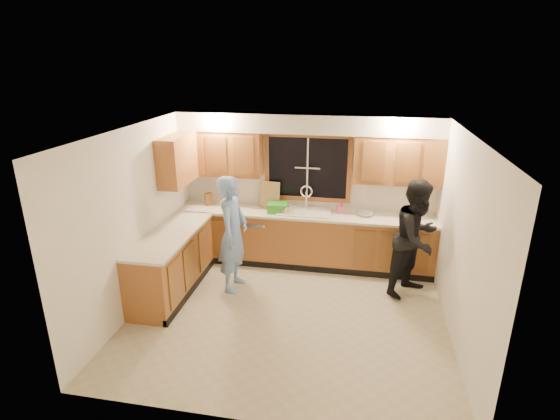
# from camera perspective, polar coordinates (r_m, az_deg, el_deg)

# --- Properties ---
(floor) EXTENTS (4.20, 4.20, 0.00)m
(floor) POSITION_cam_1_polar(r_m,az_deg,el_deg) (6.16, 1.01, -13.46)
(floor) COLOR #BBB190
(floor) RESTS_ON ground
(ceiling) EXTENTS (4.20, 4.20, 0.00)m
(ceiling) POSITION_cam_1_polar(r_m,az_deg,el_deg) (5.23, 1.18, 10.17)
(ceiling) COLOR silver
(wall_back) EXTENTS (4.20, 0.00, 4.20)m
(wall_back) POSITION_cam_1_polar(r_m,az_deg,el_deg) (7.35, 3.57, 2.89)
(wall_back) COLOR white
(wall_back) RESTS_ON ground
(wall_left) EXTENTS (0.00, 3.80, 3.80)m
(wall_left) POSITION_cam_1_polar(r_m,az_deg,el_deg) (6.25, -18.26, -1.14)
(wall_left) COLOR white
(wall_left) RESTS_ON ground
(wall_right) EXTENTS (0.00, 3.80, 3.80)m
(wall_right) POSITION_cam_1_polar(r_m,az_deg,el_deg) (5.65, 22.64, -3.90)
(wall_right) COLOR white
(wall_right) RESTS_ON ground
(base_cabinets_back) EXTENTS (4.20, 0.60, 0.88)m
(base_cabinets_back) POSITION_cam_1_polar(r_m,az_deg,el_deg) (7.35, 3.14, -3.84)
(base_cabinets_back) COLOR #AB6631
(base_cabinets_back) RESTS_ON ground
(base_cabinets_left) EXTENTS (0.60, 1.90, 0.88)m
(base_cabinets_left) POSITION_cam_1_polar(r_m,az_deg,el_deg) (6.72, -13.87, -6.77)
(base_cabinets_left) COLOR #AB6631
(base_cabinets_left) RESTS_ON ground
(countertop_back) EXTENTS (4.20, 0.63, 0.04)m
(countertop_back) POSITION_cam_1_polar(r_m,az_deg,el_deg) (7.16, 3.19, -0.51)
(countertop_back) COLOR #F2E7CC
(countertop_back) RESTS_ON base_cabinets_back
(countertop_left) EXTENTS (0.63, 1.90, 0.04)m
(countertop_left) POSITION_cam_1_polar(r_m,az_deg,el_deg) (6.52, -14.07, -3.15)
(countertop_left) COLOR #F2E7CC
(countertop_left) RESTS_ON base_cabinets_left
(upper_cabinets_left) EXTENTS (1.35, 0.33, 0.75)m
(upper_cabinets_left) POSITION_cam_1_polar(r_m,az_deg,el_deg) (7.36, -7.67, 7.39)
(upper_cabinets_left) COLOR #AB6631
(upper_cabinets_left) RESTS_ON wall_back
(upper_cabinets_right) EXTENTS (1.35, 0.33, 0.75)m
(upper_cabinets_right) POSITION_cam_1_polar(r_m,az_deg,el_deg) (7.02, 15.18, 6.30)
(upper_cabinets_right) COLOR #AB6631
(upper_cabinets_right) RESTS_ON wall_back
(upper_cabinets_return) EXTENTS (0.33, 0.90, 0.75)m
(upper_cabinets_return) POSITION_cam_1_polar(r_m,az_deg,el_deg) (6.98, -13.25, 6.38)
(upper_cabinets_return) COLOR #AB6631
(upper_cabinets_return) RESTS_ON wall_left
(soffit) EXTENTS (4.20, 0.35, 0.30)m
(soffit) POSITION_cam_1_polar(r_m,az_deg,el_deg) (6.94, 3.57, 11.21)
(soffit) COLOR silver
(soffit) RESTS_ON wall_back
(window_frame) EXTENTS (1.44, 0.03, 1.14)m
(window_frame) POSITION_cam_1_polar(r_m,az_deg,el_deg) (7.25, 3.61, 5.52)
(window_frame) COLOR black
(window_frame) RESTS_ON wall_back
(sink) EXTENTS (0.86, 0.52, 0.57)m
(sink) POSITION_cam_1_polar(r_m,az_deg,el_deg) (7.19, 3.20, -0.72)
(sink) COLOR white
(sink) RESTS_ON countertop_back
(dishwasher) EXTENTS (0.60, 0.56, 0.82)m
(dishwasher) POSITION_cam_1_polar(r_m,az_deg,el_deg) (7.50, -3.34, -3.60)
(dishwasher) COLOR white
(dishwasher) RESTS_ON floor
(stove) EXTENTS (0.58, 0.75, 0.90)m
(stove) POSITION_cam_1_polar(r_m,az_deg,el_deg) (6.26, -15.99, -8.91)
(stove) COLOR white
(stove) RESTS_ON floor
(man) EXTENTS (0.46, 0.67, 1.76)m
(man) POSITION_cam_1_polar(r_m,az_deg,el_deg) (6.45, -6.16, -3.12)
(man) COLOR #77A0E1
(man) RESTS_ON floor
(woman) EXTENTS (1.05, 1.07, 1.74)m
(woman) POSITION_cam_1_polar(r_m,az_deg,el_deg) (6.58, 17.42, -3.55)
(woman) COLOR black
(woman) RESTS_ON floor
(knife_block) EXTENTS (0.15, 0.15, 0.21)m
(knife_block) POSITION_cam_1_polar(r_m,az_deg,el_deg) (7.59, -9.30, 1.43)
(knife_block) COLOR brown
(knife_block) RESTS_ON countertop_back
(cutting_board) EXTENTS (0.33, 0.13, 0.43)m
(cutting_board) POSITION_cam_1_polar(r_m,az_deg,el_deg) (7.36, -1.31, 2.04)
(cutting_board) COLOR tan
(cutting_board) RESTS_ON countertop_back
(dish_crate) EXTENTS (0.35, 0.33, 0.15)m
(dish_crate) POSITION_cam_1_polar(r_m,az_deg,el_deg) (7.17, -0.33, 0.36)
(dish_crate) COLOR green
(dish_crate) RESTS_ON countertop_back
(soap_bottle) EXTENTS (0.10, 0.11, 0.19)m
(soap_bottle) POSITION_cam_1_polar(r_m,az_deg,el_deg) (7.17, 7.84, 0.35)
(soap_bottle) COLOR #D55189
(soap_bottle) RESTS_ON countertop_back
(bowl) EXTENTS (0.25, 0.25, 0.06)m
(bowl) POSITION_cam_1_polar(r_m,az_deg,el_deg) (7.13, 11.10, -0.54)
(bowl) COLOR silver
(bowl) RESTS_ON countertop_back
(can_left) EXTENTS (0.06, 0.06, 0.11)m
(can_left) POSITION_cam_1_polar(r_m,az_deg,el_deg) (7.12, 0.92, 0.04)
(can_left) COLOR #BBAE8F
(can_left) RESTS_ON countertop_back
(can_right) EXTENTS (0.08, 0.08, 0.13)m
(can_right) POSITION_cam_1_polar(r_m,az_deg,el_deg) (7.02, 0.59, -0.14)
(can_right) COLOR #BBAE8F
(can_right) RESTS_ON countertop_back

